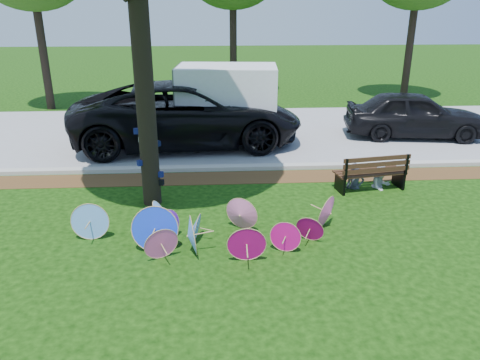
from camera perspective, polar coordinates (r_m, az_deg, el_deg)
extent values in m
plane|color=black|center=(9.12, -2.43, -9.91)|extent=(90.00, 90.00, 0.00)
cube|color=#472D16|center=(13.18, -2.81, 0.24)|extent=(90.00, 1.00, 0.01)
cube|color=#B7B5AD|center=(13.82, -2.85, 1.49)|extent=(90.00, 0.30, 0.12)
cube|color=gray|center=(17.80, -3.02, 5.81)|extent=(90.00, 8.00, 0.01)
cylinder|color=black|center=(10.94, -11.70, 12.59)|extent=(0.44, 0.44, 6.31)
cone|color=#6B19B9|center=(9.77, -8.72, -5.60)|extent=(0.59, 0.61, 0.70)
cone|color=blue|center=(9.50, -10.31, -5.68)|extent=(0.95, 0.33, 0.95)
cone|color=#66A2F4|center=(10.27, -17.76, -4.71)|extent=(0.80, 0.21, 0.81)
cone|color=#66A2F4|center=(10.27, -9.27, -4.07)|extent=(0.48, 0.77, 0.71)
cone|color=#C00A71|center=(8.96, 0.81, -7.69)|extent=(0.77, 0.24, 0.77)
cone|color=#FF56AC|center=(10.40, 10.72, -3.84)|extent=(0.66, 0.76, 0.76)
cone|color=#C00A71|center=(9.81, 8.58, -5.78)|extent=(0.65, 0.50, 0.61)
cone|color=#C00A71|center=(9.40, 5.60, -6.79)|extent=(0.64, 0.33, 0.64)
cone|color=#D2689B|center=(10.11, 0.09, -4.21)|extent=(0.75, 0.52, 0.76)
cone|color=#FF56AC|center=(9.18, -9.68, -7.54)|extent=(0.72, 0.49, 0.70)
cone|color=#66A2F4|center=(9.25, -6.05, -6.70)|extent=(0.31, 0.82, 0.81)
cone|color=#66A2F4|center=(9.79, -5.47, -5.72)|extent=(0.30, 0.62, 0.60)
imported|color=black|center=(16.11, -6.39, 7.98)|extent=(7.96, 4.18, 2.14)
imported|color=black|center=(18.16, 20.46, 7.50)|extent=(5.08, 2.60, 1.66)
cube|color=white|center=(16.35, -1.54, 9.71)|extent=(3.48, 2.37, 2.92)
imported|color=#3D4253|center=(12.62, 14.04, 1.83)|extent=(0.51, 0.36, 1.33)
imported|color=silver|center=(12.86, 17.00, 1.65)|extent=(0.71, 0.63, 1.23)
cylinder|color=black|center=(23.08, -22.85, 14.09)|extent=(0.36, 0.36, 5.00)
cylinder|color=black|center=(24.88, -0.83, 16.07)|extent=(0.36, 0.36, 5.00)
cylinder|color=black|center=(25.15, 19.96, 14.92)|extent=(0.36, 0.36, 5.00)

